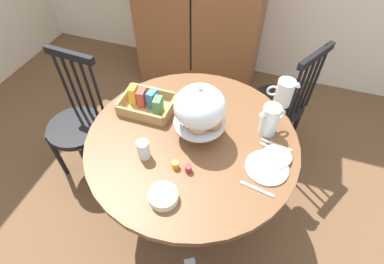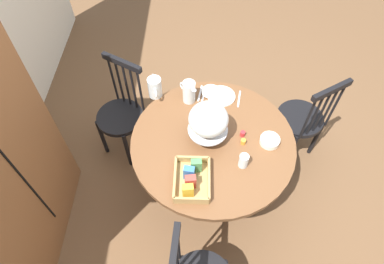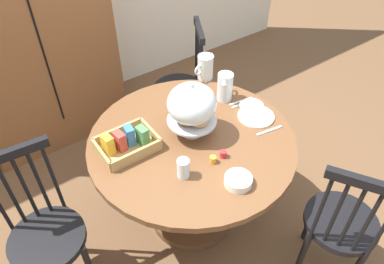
{
  "view_description": "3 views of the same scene",
  "coord_description": "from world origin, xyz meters",
  "px_view_note": "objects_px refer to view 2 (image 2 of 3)",
  "views": [
    {
      "loc": [
        0.32,
        -0.96,
        1.98
      ],
      "look_at": [
        -0.03,
        0.04,
        0.79
      ],
      "focal_mm": 27.57,
      "sensor_mm": 36.0,
      "label": 1
    },
    {
      "loc": [
        -1.41,
        0.16,
        2.73
      ],
      "look_at": [
        -0.03,
        0.19,
        0.84
      ],
      "focal_mm": 31.66,
      "sensor_mm": 36.0,
      "label": 2
    },
    {
      "loc": [
        -0.9,
        -1.18,
        2.15
      ],
      "look_at": [
        -0.03,
        0.04,
        0.79
      ],
      "focal_mm": 34.2,
      "sensor_mm": 36.0,
      "label": 3
    }
  ],
  "objects_px": {
    "china_plate_large": "(221,96)",
    "milk_pitcher": "(189,92)",
    "dining_table": "(212,157)",
    "windsor_chair_by_cabinet": "(302,120)",
    "pastry_stand_with_dome": "(208,120)",
    "orange_juice_pitcher": "(155,88)",
    "cereal_bowl": "(270,141)",
    "china_plate_small": "(211,91)",
    "cereal_basket": "(192,179)",
    "drinking_glass": "(244,161)",
    "windsor_chair_facing_door": "(122,115)"
  },
  "relations": [
    {
      "from": "china_plate_large",
      "to": "milk_pitcher",
      "type": "bearing_deg",
      "value": 99.12
    },
    {
      "from": "dining_table",
      "to": "windsor_chair_by_cabinet",
      "type": "height_order",
      "value": "windsor_chair_by_cabinet"
    },
    {
      "from": "pastry_stand_with_dome",
      "to": "orange_juice_pitcher",
      "type": "xyz_separation_m",
      "value": [
        0.4,
        0.41,
        -0.12
      ]
    },
    {
      "from": "dining_table",
      "to": "cereal_bowl",
      "type": "xyz_separation_m",
      "value": [
        -0.0,
        -0.4,
        0.24
      ]
    },
    {
      "from": "china_plate_small",
      "to": "cereal_bowl",
      "type": "xyz_separation_m",
      "value": [
        -0.47,
        -0.41,
        0.01
      ]
    },
    {
      "from": "cereal_basket",
      "to": "drinking_glass",
      "type": "height_order",
      "value": "cereal_basket"
    },
    {
      "from": "dining_table",
      "to": "pastry_stand_with_dome",
      "type": "bearing_deg",
      "value": 54.19
    },
    {
      "from": "milk_pitcher",
      "to": "pastry_stand_with_dome",
      "type": "bearing_deg",
      "value": -158.02
    },
    {
      "from": "windsor_chair_facing_door",
      "to": "orange_juice_pitcher",
      "type": "bearing_deg",
      "value": -93.09
    },
    {
      "from": "cereal_bowl",
      "to": "china_plate_large",
      "type": "bearing_deg",
      "value": 37.59
    },
    {
      "from": "windsor_chair_facing_door",
      "to": "milk_pitcher",
      "type": "bearing_deg",
      "value": -96.16
    },
    {
      "from": "orange_juice_pitcher",
      "to": "china_plate_large",
      "type": "height_order",
      "value": "orange_juice_pitcher"
    },
    {
      "from": "milk_pitcher",
      "to": "china_plate_small",
      "type": "relative_size",
      "value": 1.24
    },
    {
      "from": "pastry_stand_with_dome",
      "to": "china_plate_small",
      "type": "height_order",
      "value": "pastry_stand_with_dome"
    },
    {
      "from": "dining_table",
      "to": "orange_juice_pitcher",
      "type": "xyz_separation_m",
      "value": [
        0.43,
        0.45,
        0.29
      ]
    },
    {
      "from": "pastry_stand_with_dome",
      "to": "windsor_chair_facing_door",
      "type": "bearing_deg",
      "value": 60.2
    },
    {
      "from": "dining_table",
      "to": "cereal_bowl",
      "type": "bearing_deg",
      "value": -90.62
    },
    {
      "from": "pastry_stand_with_dome",
      "to": "china_plate_small",
      "type": "distance_m",
      "value": 0.47
    },
    {
      "from": "windsor_chair_by_cabinet",
      "to": "drinking_glass",
      "type": "bearing_deg",
      "value": 137.4
    },
    {
      "from": "pastry_stand_with_dome",
      "to": "china_plate_large",
      "type": "xyz_separation_m",
      "value": [
        0.4,
        -0.11,
        -0.19
      ]
    },
    {
      "from": "windsor_chair_by_cabinet",
      "to": "cereal_basket",
      "type": "height_order",
      "value": "windsor_chair_by_cabinet"
    },
    {
      "from": "windsor_chair_by_cabinet",
      "to": "windsor_chair_facing_door",
      "type": "bearing_deg",
      "value": 89.51
    },
    {
      "from": "windsor_chair_facing_door",
      "to": "milk_pitcher",
      "type": "height_order",
      "value": "windsor_chair_facing_door"
    },
    {
      "from": "pastry_stand_with_dome",
      "to": "china_plate_large",
      "type": "height_order",
      "value": "pastry_stand_with_dome"
    },
    {
      "from": "windsor_chair_facing_door",
      "to": "pastry_stand_with_dome",
      "type": "xyz_separation_m",
      "value": [
        -0.42,
        -0.73,
        0.48
      ]
    },
    {
      "from": "windsor_chair_facing_door",
      "to": "pastry_stand_with_dome",
      "type": "distance_m",
      "value": 0.97
    },
    {
      "from": "orange_juice_pitcher",
      "to": "china_plate_small",
      "type": "relative_size",
      "value": 1.26
    },
    {
      "from": "orange_juice_pitcher",
      "to": "drinking_glass",
      "type": "relative_size",
      "value": 1.72
    },
    {
      "from": "milk_pitcher",
      "to": "orange_juice_pitcher",
      "type": "bearing_deg",
      "value": 80.14
    },
    {
      "from": "pastry_stand_with_dome",
      "to": "milk_pitcher",
      "type": "xyz_separation_m",
      "value": [
        0.35,
        0.14,
        -0.11
      ]
    },
    {
      "from": "windsor_chair_by_cabinet",
      "to": "cereal_basket",
      "type": "xyz_separation_m",
      "value": [
        -0.77,
        0.92,
        0.33
      ]
    },
    {
      "from": "windsor_chair_facing_door",
      "to": "pastry_stand_with_dome",
      "type": "height_order",
      "value": "pastry_stand_with_dome"
    },
    {
      "from": "dining_table",
      "to": "china_plate_small",
      "type": "relative_size",
      "value": 7.87
    },
    {
      "from": "windsor_chair_by_cabinet",
      "to": "windsor_chair_facing_door",
      "type": "distance_m",
      "value": 1.55
    },
    {
      "from": "dining_table",
      "to": "drinking_glass",
      "type": "relative_size",
      "value": 10.73
    },
    {
      "from": "dining_table",
      "to": "milk_pitcher",
      "type": "xyz_separation_m",
      "value": [
        0.38,
        0.18,
        0.3
      ]
    },
    {
      "from": "pastry_stand_with_dome",
      "to": "milk_pitcher",
      "type": "bearing_deg",
      "value": 21.98
    },
    {
      "from": "pastry_stand_with_dome",
      "to": "drinking_glass",
      "type": "relative_size",
      "value": 3.13
    },
    {
      "from": "dining_table",
      "to": "pastry_stand_with_dome",
      "type": "relative_size",
      "value": 3.43
    },
    {
      "from": "milk_pitcher",
      "to": "drinking_glass",
      "type": "xyz_separation_m",
      "value": [
        -0.58,
        -0.38,
        -0.03
      ]
    },
    {
      "from": "pastry_stand_with_dome",
      "to": "cereal_bowl",
      "type": "xyz_separation_m",
      "value": [
        -0.03,
        -0.44,
        -0.17
      ]
    },
    {
      "from": "windsor_chair_facing_door",
      "to": "cereal_bowl",
      "type": "xyz_separation_m",
      "value": [
        -0.45,
        -1.17,
        0.31
      ]
    },
    {
      "from": "dining_table",
      "to": "windsor_chair_by_cabinet",
      "type": "distance_m",
      "value": 0.89
    },
    {
      "from": "milk_pitcher",
      "to": "windsor_chair_facing_door",
      "type": "bearing_deg",
      "value": 83.84
    },
    {
      "from": "cereal_bowl",
      "to": "drinking_glass",
      "type": "height_order",
      "value": "drinking_glass"
    },
    {
      "from": "dining_table",
      "to": "orange_juice_pitcher",
      "type": "distance_m",
      "value": 0.69
    },
    {
      "from": "windsor_chair_by_cabinet",
      "to": "china_plate_large",
      "type": "xyz_separation_m",
      "value": [
        -0.01,
        0.71,
        0.29
      ]
    },
    {
      "from": "windsor_chair_by_cabinet",
      "to": "china_plate_large",
      "type": "relative_size",
      "value": 4.43
    },
    {
      "from": "windsor_chair_facing_door",
      "to": "cereal_bowl",
      "type": "bearing_deg",
      "value": -111.1
    },
    {
      "from": "dining_table",
      "to": "cereal_basket",
      "type": "xyz_separation_m",
      "value": [
        -0.33,
        0.14,
        0.26
      ]
    }
  ]
}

